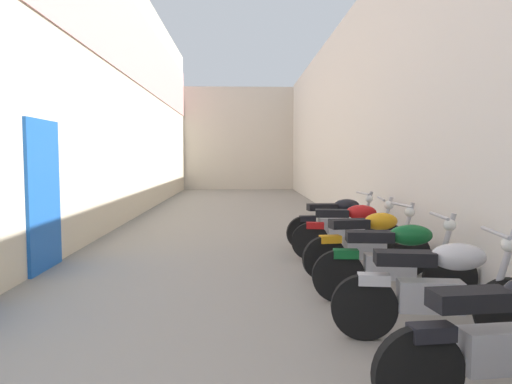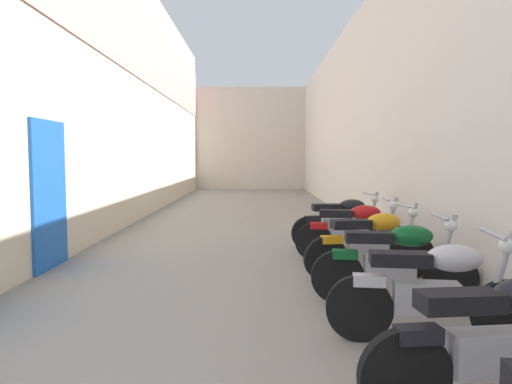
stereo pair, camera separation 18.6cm
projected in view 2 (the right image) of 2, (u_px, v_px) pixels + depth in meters
name	position (u px, v px, depth m)	size (l,w,h in m)	color
ground_plane	(241.00, 237.00, 9.74)	(40.99, 40.99, 0.00)	gray
building_left	(120.00, 87.00, 11.41)	(0.45, 24.99, 6.64)	beige
building_right	(365.00, 117.00, 11.54)	(0.45, 24.99, 5.28)	beige
building_far_end	(249.00, 139.00, 25.00)	(8.58, 2.00, 5.21)	beige
motorcycle_third	(500.00, 340.00, 2.99)	(1.85, 0.58, 1.04)	black
motorcycle_fourth	(432.00, 289.00, 4.14)	(1.84, 0.58, 1.04)	black
motorcycle_fifth	(394.00, 260.00, 5.29)	(1.85, 0.58, 1.04)	black
motorcycle_sixth	(370.00, 243.00, 6.38)	(1.84, 0.58, 1.04)	black
motorcycle_seventh	(353.00, 230.00, 7.48)	(1.84, 0.58, 1.04)	black
motorcycle_eighth	(341.00, 221.00, 8.48)	(1.85, 0.58, 1.04)	black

